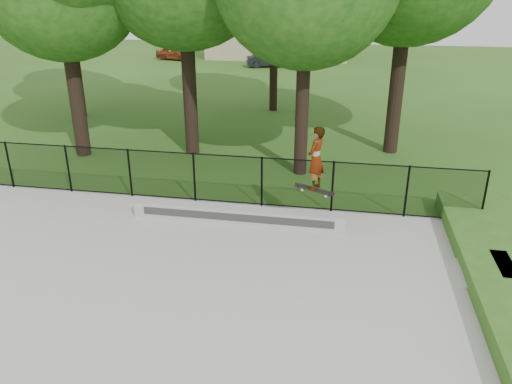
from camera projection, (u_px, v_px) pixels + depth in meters
ground at (105, 326)px, 9.50m from camera, size 100.00×100.00×0.00m
concrete_slab at (105, 324)px, 9.49m from camera, size 14.00×12.00×0.06m
grind_ledge at (238, 215)px, 13.40m from camera, size 5.74×0.40×0.43m
car_a at (175, 53)px, 42.56m from camera, size 3.54×2.11×1.14m
car_b at (268, 60)px, 38.90m from camera, size 3.22×2.03×1.09m
car_c at (280, 54)px, 41.55m from camera, size 4.29×3.20×1.24m
skater_airborne at (316, 160)px, 12.27m from camera, size 0.83×0.69×1.79m
chainlink_fence at (194, 177)px, 14.54m from camera, size 16.06×0.06×1.50m
concrete_steps at (491, 273)px, 10.88m from camera, size 1.07×1.20×0.45m
distant_building at (279, 32)px, 43.48m from camera, size 12.40×6.40×4.30m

